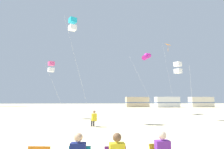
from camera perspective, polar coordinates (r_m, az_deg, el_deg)
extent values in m
sphere|color=#D8A87F|center=(4.57, -10.25, -18.33)|extent=(0.20, 0.20, 0.20)
sphere|color=brown|center=(4.50, 1.55, -18.62)|extent=(0.20, 0.20, 0.20)
sphere|color=beige|center=(4.90, 15.05, -17.47)|extent=(0.20, 0.20, 0.20)
cube|color=yellow|center=(13.92, -5.47, -12.84)|extent=(0.39, 0.32, 0.52)
sphere|color=#9E704C|center=(13.89, -5.45, -11.28)|extent=(0.20, 0.20, 0.20)
cylinder|color=#2D2D38|center=(14.14, -5.39, -13.74)|extent=(0.24, 0.38, 0.13)
cylinder|color=#2D2D38|center=(14.32, -5.60, -14.59)|extent=(0.11, 0.11, 0.42)
cylinder|color=#2D2D38|center=(14.09, -6.03, -13.76)|extent=(0.24, 0.38, 0.13)
cylinder|color=#2D2D38|center=(14.27, -6.23, -14.61)|extent=(0.11, 0.11, 0.42)
cylinder|color=silver|center=(25.44, 9.28, -2.75)|extent=(3.32, 2.23, 8.24)
cylinder|color=#D826A5|center=(27.95, 10.52, 5.39)|extent=(1.97, 2.46, 1.48)
sphere|color=#D826A5|center=(27.98, 10.51, 5.69)|extent=(0.76, 0.76, 0.76)
cylinder|color=silver|center=(15.48, -10.33, 1.45)|extent=(2.33, 1.45, 8.74)
cube|color=#1EB2D1|center=(18.01, -11.91, 15.83)|extent=(0.82, 0.82, 0.44)
cube|color=white|center=(17.75, -11.98, 13.76)|extent=(0.82, 0.82, 0.44)
cylinder|color=silver|center=(31.95, 16.93, -0.68)|extent=(1.49, 0.73, 11.40)
cube|color=orange|center=(33.90, 16.67, 8.76)|extent=(1.22, 1.22, 0.40)
cylinder|color=orange|center=(33.72, 16.71, 7.70)|extent=(0.04, 0.04, 1.10)
cylinder|color=silver|center=(19.65, 23.10, -5.24)|extent=(1.14, 1.99, 5.17)
cube|color=white|center=(20.05, 19.41, 2.98)|extent=(0.82, 0.82, 0.44)
cube|color=white|center=(19.94, 19.50, 1.00)|extent=(0.82, 0.82, 0.44)
cylinder|color=silver|center=(20.25, -16.67, -5.01)|extent=(2.06, 1.77, 5.58)
cube|color=#E54C8C|center=(21.81, -18.03, 3.19)|extent=(0.82, 0.82, 0.44)
cube|color=white|center=(21.69, -18.11, 1.37)|extent=(0.82, 0.82, 0.44)
cube|color=#C6B28C|center=(53.45, 7.68, -8.31)|extent=(6.51, 2.64, 2.80)
cube|color=#4C608C|center=(53.45, 7.69, -8.46)|extent=(6.56, 2.68, 0.24)
cube|color=white|center=(53.12, 16.48, -8.07)|extent=(6.50, 2.61, 2.80)
cube|color=#4C608C|center=(53.12, 16.48, -8.22)|extent=(6.55, 2.65, 0.24)
cube|color=beige|center=(57.80, 25.53, -7.59)|extent=(6.49, 2.56, 2.80)
cube|color=#4C608C|center=(57.80, 25.54, -7.72)|extent=(6.53, 2.61, 0.24)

